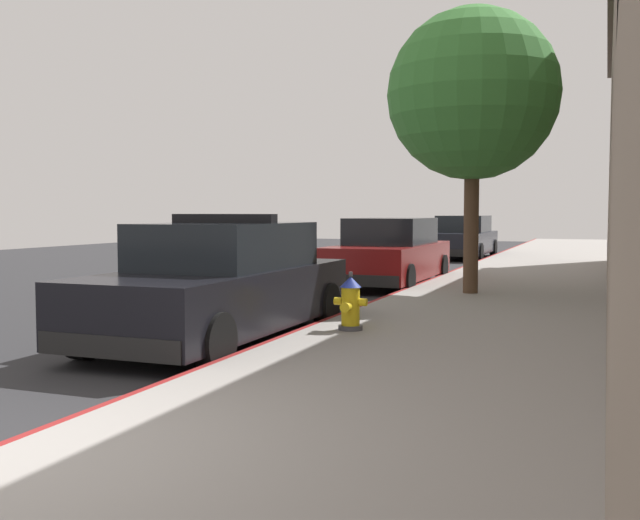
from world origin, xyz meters
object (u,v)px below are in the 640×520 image
object	(u,v)px
police_cruiser	(222,284)
street_tree	(473,95)
parked_car_silver_ahead	(390,253)
fire_hydrant	(350,303)
parked_car_dark_far	(463,238)

from	to	relation	value
police_cruiser	street_tree	size ratio (longest dim) A/B	0.91
police_cruiser	parked_car_silver_ahead	xyz separation A→B (m)	(0.08, 7.90, -0.00)
street_tree	fire_hydrant	bearing A→B (deg)	-98.07
parked_car_dark_far	street_tree	distance (m)	13.77
police_cruiser	street_tree	distance (m)	6.67
police_cruiser	street_tree	bearing A→B (deg)	66.29
parked_car_dark_far	street_tree	bearing A→B (deg)	-79.18
parked_car_silver_ahead	fire_hydrant	distance (m)	7.65
fire_hydrant	street_tree	size ratio (longest dim) A/B	0.14
parked_car_silver_ahead	fire_hydrant	bearing A→B (deg)	-78.07
police_cruiser	parked_car_silver_ahead	distance (m)	7.90
street_tree	police_cruiser	bearing A→B (deg)	-113.71
parked_car_dark_far	parked_car_silver_ahead	bearing A→B (deg)	-88.76
police_cruiser	parked_car_dark_far	bearing A→B (deg)	90.46
fire_hydrant	street_tree	bearing A→B (deg)	81.93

